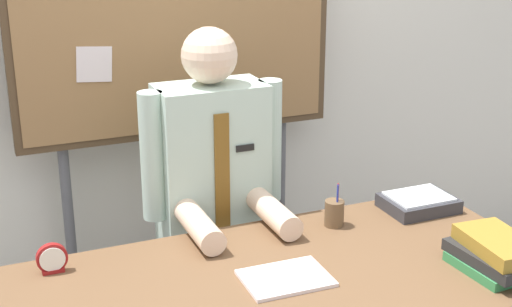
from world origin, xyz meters
name	(u,v)px	position (x,y,z in m)	size (l,w,h in m)	color
back_wall	(163,28)	(0.00, 1.21, 1.35)	(6.40, 0.08, 2.70)	silver
desk	(279,302)	(0.00, 0.00, 0.67)	(1.77, 0.83, 0.76)	brown
person	(214,227)	(0.00, 0.60, 0.67)	(0.55, 0.56, 1.45)	#2D2D33
book_stack	(497,254)	(0.65, -0.22, 0.82)	(0.23, 0.30, 0.12)	#337F47
open_notebook	(286,278)	(0.01, -0.02, 0.77)	(0.27, 0.20, 0.01)	silver
desk_clock	(52,260)	(-0.64, 0.31, 0.80)	(0.10, 0.04, 0.10)	maroon
pen_holder	(334,213)	(0.34, 0.27, 0.81)	(0.07, 0.07, 0.16)	brown
paper_tray	(418,203)	(0.71, 0.28, 0.79)	(0.26, 0.20, 0.06)	#333338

